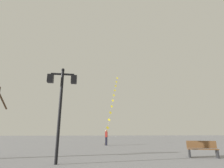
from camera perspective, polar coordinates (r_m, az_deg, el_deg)
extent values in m
plane|color=gray|center=(21.12, -5.49, -18.90)|extent=(160.00, 160.00, 0.00)
cylinder|color=black|center=(8.83, -16.39, -9.40)|extent=(0.14, 0.14, 4.30)
sphere|color=black|center=(9.31, -15.36, 4.36)|extent=(0.16, 0.16, 0.16)
cube|color=black|center=(9.23, -15.46, 3.01)|extent=(1.13, 0.08, 0.08)
cube|color=black|center=(9.25, -19.04, 1.65)|extent=(0.28, 0.28, 0.40)
cube|color=beige|center=(9.25, -19.04, 1.65)|extent=(0.19, 0.19, 0.30)
cube|color=black|center=(9.11, -12.06, 1.40)|extent=(0.28, 0.28, 0.40)
cube|color=beige|center=(9.11, -12.06, 1.40)|extent=(0.19, 0.19, 0.30)
cylinder|color=brown|center=(21.77, -2.38, -18.61)|extent=(0.06, 0.06, 0.18)
cylinder|color=silver|center=(22.62, -1.87, -15.97)|extent=(0.58, 1.73, 1.82)
cylinder|color=silver|center=(24.05, -1.16, -12.52)|extent=(0.35, 1.03, 1.08)
cylinder|color=silver|center=(25.17, -0.70, -10.22)|extent=(0.35, 1.03, 1.08)
cylinder|color=silver|center=(26.33, -0.29, -8.11)|extent=(0.35, 1.03, 1.08)
cylinder|color=silver|center=(27.51, 0.09, -6.19)|extent=(0.35, 1.03, 1.08)
cylinder|color=silver|center=(28.73, 0.43, -4.42)|extent=(0.35, 1.03, 1.08)
cylinder|color=silver|center=(29.98, 0.74, -2.80)|extent=(0.35, 1.03, 1.08)
cylinder|color=silver|center=(31.24, 1.03, -1.31)|extent=(0.35, 1.03, 1.08)
cylinder|color=silver|center=(32.53, 1.29, 0.06)|extent=(0.35, 1.03, 1.08)
cylinder|color=silver|center=(33.84, 1.54, 1.33)|extent=(0.35, 1.03, 1.08)
cube|color=yellow|center=(23.51, -1.41, -13.75)|extent=(0.42, 0.05, 0.42)
cylinder|color=yellow|center=(23.50, -1.42, -14.54)|extent=(0.02, 0.04, 0.30)
cube|color=yellow|center=(24.61, -0.93, -11.34)|extent=(0.38, 0.19, 0.42)
cylinder|color=yellow|center=(24.59, -0.93, -12.01)|extent=(0.02, 0.03, 0.23)
cube|color=yellow|center=(25.74, -0.49, -9.14)|extent=(0.42, 0.06, 0.42)
cylinder|color=yellow|center=(25.71, -0.49, -9.86)|extent=(0.02, 0.03, 0.31)
cube|color=yellow|center=(26.92, -0.10, -7.13)|extent=(0.40, 0.12, 0.42)
cylinder|color=yellow|center=(26.87, -0.10, -7.78)|extent=(0.02, 0.02, 0.28)
cube|color=yellow|center=(28.12, 0.26, -5.29)|extent=(0.40, 0.15, 0.42)
cylinder|color=yellow|center=(28.07, 0.26, -5.83)|extent=(0.02, 0.02, 0.21)
cube|color=yellow|center=(29.35, 0.59, -3.60)|extent=(0.41, 0.10, 0.42)
cylinder|color=yellow|center=(29.29, 0.59, -4.23)|extent=(0.02, 0.03, 0.33)
cube|color=yellow|center=(30.61, 0.89, -2.04)|extent=(0.41, 0.08, 0.42)
cylinder|color=yellow|center=(30.54, 0.89, -2.57)|extent=(0.02, 0.03, 0.24)
cube|color=yellow|center=(31.89, 1.16, -0.61)|extent=(0.42, 0.05, 0.42)
cylinder|color=yellow|center=(31.81, 1.17, -1.12)|extent=(0.02, 0.05, 0.24)
cube|color=yellow|center=(33.18, 1.42, 0.70)|extent=(0.41, 0.09, 0.42)
cylinder|color=yellow|center=(33.09, 1.42, 0.15)|extent=(0.02, 0.03, 0.33)
cube|color=yellow|center=(34.50, 1.65, 1.92)|extent=(0.41, 0.11, 0.42)
cylinder|color=yellow|center=(34.40, 1.66, 1.39)|extent=(0.03, 0.05, 0.34)
cube|color=#1E1E2D|center=(20.96, -1.83, -17.75)|extent=(0.27, 0.34, 0.90)
cube|color=#B22D26|center=(20.94, -1.82, -15.76)|extent=(0.33, 0.43, 0.60)
sphere|color=tan|center=(20.95, -1.81, -14.61)|extent=(0.22, 0.22, 0.22)
cylinder|color=#B22D26|center=(21.16, -1.72, -15.30)|extent=(0.19, 0.40, 0.50)
cylinder|color=#4C3826|center=(12.62, -31.66, -4.26)|extent=(0.46, 0.90, 1.09)
cube|color=brown|center=(11.85, 26.93, -18.03)|extent=(1.64, 0.98, 0.04)
cube|color=brown|center=(12.04, 26.56, -16.86)|extent=(1.50, 0.63, 0.40)
cube|color=#262628|center=(11.74, 23.46, -19.56)|extent=(0.21, 0.38, 0.45)
cube|color=#262628|center=(12.05, 30.57, -18.60)|extent=(0.21, 0.38, 0.45)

